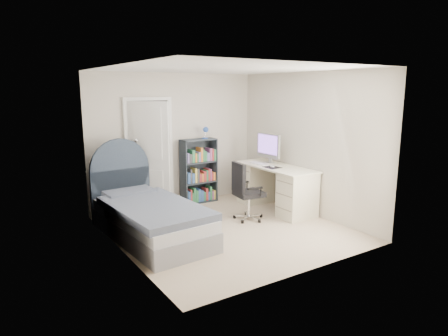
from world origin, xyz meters
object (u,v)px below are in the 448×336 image
bed (148,216)px  floor_lamp (135,183)px  bookcase (199,173)px  desk (275,186)px  office_chair (245,189)px  nightstand (118,195)px

bed → floor_lamp: bed is taller
bookcase → desk: bookcase is taller
office_chair → floor_lamp: bearing=134.5°
nightstand → desk: bearing=-24.3°
nightstand → bookcase: bearing=0.6°
bookcase → desk: 1.52m
bookcase → desk: size_ratio=0.89×
floor_lamp → bookcase: size_ratio=0.91×
nightstand → office_chair: office_chair is taller
nightstand → floor_lamp: 0.37m
floor_lamp → office_chair: (1.40, -1.43, -0.00)m
floor_lamp → office_chair: bearing=-45.5°
bookcase → bed: bearing=-141.9°
nightstand → bookcase: 1.64m
bed → office_chair: 1.69m
bookcase → office_chair: size_ratio=1.49×
bed → nightstand: size_ratio=4.01×
floor_lamp → desk: bearing=-28.2°
desk → bed: bearing=-178.9°
floor_lamp → bed: bearing=-102.0°
bed → desk: 2.52m
bookcase → office_chair: (0.10, -1.40, -0.02)m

